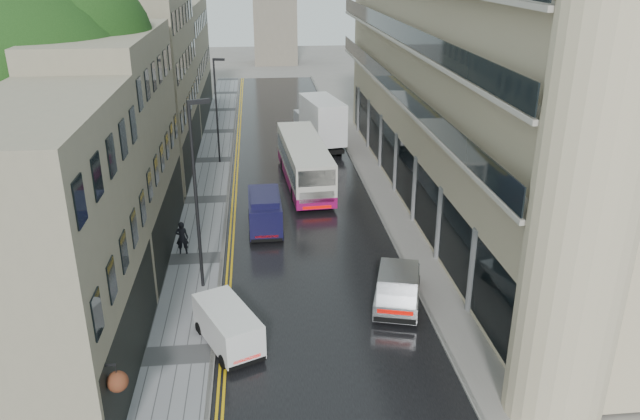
{
  "coord_description": "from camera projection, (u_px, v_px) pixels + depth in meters",
  "views": [
    {
      "loc": [
        -2.5,
        -9.62,
        14.33
      ],
      "look_at": [
        0.34,
        18.0,
        2.99
      ],
      "focal_mm": 35.0,
      "sensor_mm": 36.0,
      "label": 1
    }
  ],
  "objects": [
    {
      "name": "lamp_post_far",
      "position": [
        217.0,
        112.0,
        44.94
      ],
      "size": [
        0.87,
        0.4,
        7.56
      ],
      "primitive_type": null,
      "rotation": [
        0.0,
        0.0,
        -0.25
      ],
      "color": "black",
      "rests_on": "left_sidewalk"
    },
    {
      "name": "modern_block",
      "position": [
        474.0,
        90.0,
        36.79
      ],
      "size": [
        8.0,
        40.0,
        14.0
      ],
      "primitive_type": null,
      "color": "#BDB08D",
      "rests_on": "ground"
    },
    {
      "name": "tree_far",
      "position": [
        109.0,
        87.0,
        41.4
      ],
      "size": [
        9.24,
        9.24,
        12.46
      ],
      "primitive_type": null,
      "color": "black",
      "rests_on": "ground"
    },
    {
      "name": "road",
      "position": [
        299.0,
        198.0,
        39.84
      ],
      "size": [
        9.0,
        85.0,
        0.02
      ],
      "primitive_type": "cube",
      "color": "black",
      "rests_on": "ground"
    },
    {
      "name": "old_shop_row",
      "position": [
        145.0,
        100.0,
        38.98
      ],
      "size": [
        4.5,
        56.0,
        12.0
      ],
      "primitive_type": null,
      "color": "gray",
      "rests_on": "ground"
    },
    {
      "name": "right_sidewalk",
      "position": [
        383.0,
        194.0,
        40.33
      ],
      "size": [
        1.8,
        85.0,
        0.12
      ],
      "primitive_type": "cube",
      "color": "slate",
      "rests_on": "ground"
    },
    {
      "name": "white_lorry",
      "position": [
        313.0,
        129.0,
        47.84
      ],
      "size": [
        3.72,
        8.01,
        4.05
      ],
      "primitive_type": null,
      "rotation": [
        0.0,
        0.0,
        0.19
      ],
      "color": "silver",
      "rests_on": "road"
    },
    {
      "name": "left_sidewalk",
      "position": [
        207.0,
        200.0,
        39.27
      ],
      "size": [
        2.7,
        85.0,
        0.12
      ],
      "primitive_type": "cube",
      "color": "gray",
      "rests_on": "ground"
    },
    {
      "name": "cream_bus",
      "position": [
        293.0,
        179.0,
        38.73
      ],
      "size": [
        3.12,
        10.99,
        2.96
      ],
      "primitive_type": null,
      "rotation": [
        0.0,
        0.0,
        0.06
      ],
      "color": "beige",
      "rests_on": "road"
    },
    {
      "name": "silver_hatchback",
      "position": [
        376.0,
        302.0,
        26.28
      ],
      "size": [
        2.91,
        4.56,
        1.58
      ],
      "primitive_type": null,
      "rotation": [
        0.0,
        0.0,
        -0.27
      ],
      "color": "#AFB0B4",
      "rests_on": "road"
    },
    {
      "name": "pedestrian",
      "position": [
        182.0,
        238.0,
        31.79
      ],
      "size": [
        0.64,
        0.42,
        1.76
      ],
      "primitive_type": "imported",
      "rotation": [
        0.0,
        0.0,
        3.14
      ],
      "color": "black",
      "rests_on": "left_sidewalk"
    },
    {
      "name": "lamp_post_near",
      "position": [
        196.0,
        199.0,
        27.34
      ],
      "size": [
        0.99,
        0.54,
        8.65
      ],
      "primitive_type": null,
      "rotation": [
        0.0,
        0.0,
        0.36
      ],
      "color": "black",
      "rests_on": "left_sidewalk"
    },
    {
      "name": "tree_near",
      "position": [
        43.0,
        126.0,
        29.12
      ],
      "size": [
        10.56,
        10.56,
        13.89
      ],
      "primitive_type": null,
      "color": "black",
      "rests_on": "ground"
    },
    {
      "name": "white_van",
      "position": [
        223.0,
        349.0,
        23.06
      ],
      "size": [
        2.94,
        4.01,
        1.67
      ],
      "primitive_type": null,
      "rotation": [
        0.0,
        0.0,
        0.42
      ],
      "color": "white",
      "rests_on": "road"
    },
    {
      "name": "navy_van",
      "position": [
        251.0,
        221.0,
        33.42
      ],
      "size": [
        1.85,
        4.46,
        2.26
      ],
      "primitive_type": null,
      "rotation": [
        0.0,
        0.0,
        0.02
      ],
      "color": "black",
      "rests_on": "road"
    }
  ]
}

